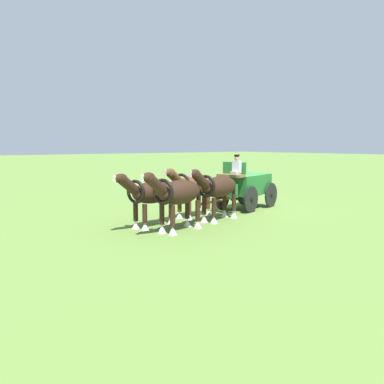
{
  "coord_description": "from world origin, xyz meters",
  "views": [
    {
      "loc": [
        14.52,
        13.98,
        3.14
      ],
      "look_at": [
        4.23,
        0.98,
        1.2
      ],
      "focal_mm": 38.37,
      "sensor_mm": 36.0,
      "label": 1
    }
  ],
  "objects": [
    {
      "name": "ground_plane",
      "position": [
        0.0,
        0.0,
        0.0
      ],
      "size": [
        220.0,
        220.0,
        0.0
      ],
      "primitive_type": "plane",
      "color": "olive"
    },
    {
      "name": "show_wagon",
      "position": [
        0.15,
        0.05,
        1.14
      ],
      "size": [
        5.57,
        2.43,
        2.67
      ],
      "color": "#236B2D",
      "rests_on": "ground"
    },
    {
      "name": "draft_horse_rear_near",
      "position": [
        3.36,
        1.56,
        1.34
      ],
      "size": [
        3.16,
        1.39,
        2.2
      ],
      "color": "#331E14",
      "rests_on": "ground"
    },
    {
      "name": "draft_horse_rear_off",
      "position": [
        3.67,
        0.3,
        1.32
      ],
      "size": [
        2.99,
        1.42,
        2.18
      ],
      "color": "brown",
      "rests_on": "ground"
    },
    {
      "name": "draft_horse_lead_near",
      "position": [
        5.86,
        2.22,
        1.36
      ],
      "size": [
        3.09,
        1.4,
        2.23
      ],
      "color": "#331E14",
      "rests_on": "ground"
    },
    {
      "name": "draft_horse_lead_off",
      "position": [
        6.2,
        0.96,
        1.27
      ],
      "size": [
        3.11,
        1.37,
        2.13
      ],
      "color": "#331E14",
      "rests_on": "ground"
    }
  ]
}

